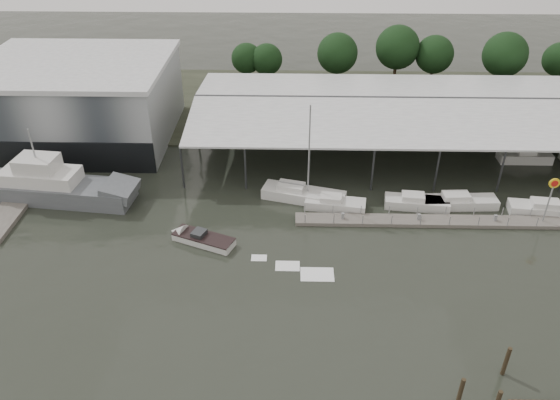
{
  "coord_description": "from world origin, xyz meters",
  "views": [
    {
      "loc": [
        0.5,
        -37.81,
        32.99
      ],
      "look_at": [
        -0.64,
        10.14,
        2.5
      ],
      "focal_mm": 35.0,
      "sensor_mm": 36.0,
      "label": 1
    }
  ],
  "objects_px": {
    "shell_fuel_sign": "(552,192)",
    "grey_trawler": "(53,186)",
    "speedboat_underway": "(199,238)",
    "white_sailboat": "(302,194)"
  },
  "relations": [
    {
      "from": "grey_trawler",
      "to": "speedboat_underway",
      "type": "bearing_deg",
      "value": -17.38
    },
    {
      "from": "shell_fuel_sign",
      "to": "speedboat_underway",
      "type": "xyz_separation_m",
      "value": [
        -35.73,
        -3.85,
        -3.53
      ]
    },
    {
      "from": "speedboat_underway",
      "to": "white_sailboat",
      "type": "bearing_deg",
      "value": -119.57
    },
    {
      "from": "grey_trawler",
      "to": "speedboat_underway",
      "type": "height_order",
      "value": "grey_trawler"
    },
    {
      "from": "shell_fuel_sign",
      "to": "grey_trawler",
      "type": "height_order",
      "value": "grey_trawler"
    },
    {
      "from": "shell_fuel_sign",
      "to": "grey_trawler",
      "type": "distance_m",
      "value": 53.3
    },
    {
      "from": "grey_trawler",
      "to": "white_sailboat",
      "type": "relative_size",
      "value": 1.63
    },
    {
      "from": "shell_fuel_sign",
      "to": "grey_trawler",
      "type": "bearing_deg",
      "value": 175.9
    },
    {
      "from": "shell_fuel_sign",
      "to": "grey_trawler",
      "type": "relative_size",
      "value": 0.29
    },
    {
      "from": "shell_fuel_sign",
      "to": "white_sailboat",
      "type": "xyz_separation_m",
      "value": [
        -25.24,
        4.28,
        -3.28
      ]
    }
  ]
}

